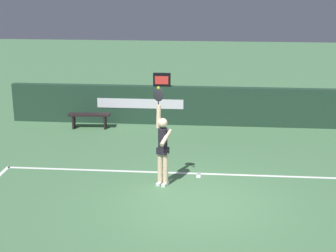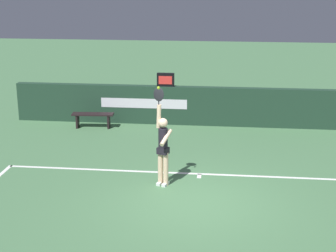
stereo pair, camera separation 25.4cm
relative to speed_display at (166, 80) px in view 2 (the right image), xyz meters
name	(u,v)px [view 2 (the right image)]	position (x,y,z in m)	size (l,w,h in m)	color
ground_plane	(196,202)	(1.43, -6.35, -1.56)	(60.00, 60.00, 0.00)	#48764C
court_lines	(193,220)	(1.43, -7.27, -1.56)	(10.41, 5.46, 0.00)	white
back_wall	(207,106)	(1.43, 0.00, -0.89)	(13.42, 0.29, 1.34)	#1F3A2A
speed_display	(166,80)	(0.00, 0.00, 0.00)	(0.59, 0.18, 0.45)	black
tennis_player	(163,146)	(0.57, -5.43, -0.54)	(0.47, 0.50, 2.46)	beige
tennis_ball	(159,88)	(0.51, -5.72, 0.95)	(0.07, 0.07, 0.07)	#C5E32C
courtside_bench_near	(93,117)	(-2.39, -0.77, -1.19)	(1.43, 0.45, 0.50)	black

